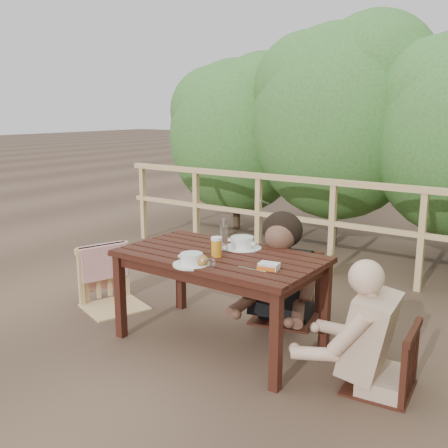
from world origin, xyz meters
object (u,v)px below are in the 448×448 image
Objects in this scene: bottle at (224,236)px; butter_tub at (269,267)px; table at (220,299)px; chair_right at (383,326)px; beer_glass at (217,248)px; chair_left at (112,254)px; woman at (289,235)px; diner_right at (391,287)px; chair_far at (287,260)px; soup_near at (192,259)px; soup_far at (242,243)px; bread_roll at (199,260)px; tumbler at (211,265)px.

butter_tub is at bearing -20.61° from bottle.
table is 1.75× the size of chair_right.
chair_left is at bearing 175.76° from beer_glass.
woman is at bearing 100.16° from butter_tub.
chair_far is at bearing 52.98° from diner_right.
soup_near is 0.88× the size of soup_far.
woman is at bearing -43.90° from chair_left.
bread_roll is (0.03, -0.29, 0.38)m from table.
soup_far is 0.19m from bottle.
soup_near is at bearing -90.59° from bottle.
butter_tub is (0.49, 0.19, -0.01)m from soup_near.
woman reaches higher than bread_roll.
chair_right reaches higher than butter_tub.
soup_far is 0.55m from tumbler.
chair_far is at bearing 88.18° from tumbler.
butter_tub is (0.33, 0.19, -0.01)m from tumbler.
woman is 5.55× the size of bottle.
woman reaches higher than diner_right.
diner_right is 1.13m from tumbler.
bottle is at bearing 96.92° from bread_roll.
diner_right is 1.24m from bottle.
chair_right is at bearing 2.53° from butter_tub.
butter_tub is at bearing -6.00° from beer_glass.
beer_glass is at bearing 65.63° from woman.
chair_far is at bearing 78.70° from soup_near.
chair_left is at bearing -177.54° from bottle.
chair_left is 1.65m from butter_tub.
bread_roll is (-0.15, -0.97, 0.21)m from chair_far.
chair_left reaches higher than soup_far.
diner_right is 1.20m from soup_far.
diner_right is at bearing -70.41° from chair_left.
tumbler is at bearing -159.71° from butter_tub.
butter_tub is (-0.75, -0.16, 0.03)m from diner_right.
woman reaches higher than tumbler.
table is 0.45m from soup_far.
bread_roll is (-1.16, -0.33, 0.30)m from chair_right.
table is at bearing -117.69° from chair_far.
chair_left reaches higher than soup_near.
table is 1.27m from diner_right.
soup_near reaches higher than tumbler.
woman is 1.01m from tumbler.
table is 11.12× the size of butter_tub.
soup_far is (0.06, 0.54, 0.01)m from soup_near.
chair_far reaches higher than beer_glass.
butter_tub is at bearing -83.13° from chair_right.
bottle reaches higher than table.
diner_right reaches higher than bottle.
bread_roll is at bearing -85.31° from chair_left.
bottle is at bearing -96.78° from chair_right.
chair_left is 2.39m from diner_right.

